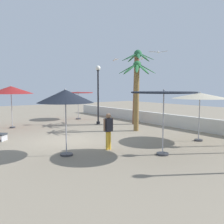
{
  "coord_description": "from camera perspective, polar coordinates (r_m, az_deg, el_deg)",
  "views": [
    {
      "loc": [
        11.65,
        -5.69,
        2.86
      ],
      "look_at": [
        0.0,
        2.92,
        1.4
      ],
      "focal_mm": 39.45,
      "sensor_mm": 36.0,
      "label": 1
    }
  ],
  "objects": [
    {
      "name": "lamp_post_3",
      "position": [
        19.04,
        -3.25,
        5.63
      ],
      "size": [
        0.38,
        0.38,
        4.52
      ],
      "color": "black",
      "rests_on": "ground_plane"
    },
    {
      "name": "patio_umbrella_0",
      "position": [
        10.32,
        -10.74,
        3.52
      ],
      "size": [
        2.33,
        2.33,
        2.81
      ],
      "color": "#333338",
      "rests_on": "ground_plane"
    },
    {
      "name": "palm_tree_1",
      "position": [
        16.08,
        5.74,
        5.83
      ],
      "size": [
        2.4,
        2.41,
        4.56
      ],
      "color": "olive",
      "rests_on": "ground_plane"
    },
    {
      "name": "seagull_0",
      "position": [
        16.47,
        10.63,
        13.54
      ],
      "size": [
        0.86,
        1.05,
        0.15
      ],
      "color": "white"
    },
    {
      "name": "patio_umbrella_3",
      "position": [
        22.16,
        -7.86,
        4.17
      ],
      "size": [
        2.6,
        2.6,
        2.54
      ],
      "color": "#333338",
      "rests_on": "ground_plane"
    },
    {
      "name": "palm_tree_0",
      "position": [
        18.97,
        5.68,
        7.63
      ],
      "size": [
        2.51,
        2.51,
        5.66
      ],
      "color": "brown",
      "rests_on": "ground_plane"
    },
    {
      "name": "patio_umbrella_2",
      "position": [
        13.76,
        19.71,
        3.51
      ],
      "size": [
        2.93,
        2.93,
        2.63
      ],
      "color": "#333338",
      "rests_on": "ground_plane"
    },
    {
      "name": "seagull_2",
      "position": [
        20.48,
        7.43,
        12.36
      ],
      "size": [
        1.2,
        0.48,
        0.18
      ],
      "color": "white"
    },
    {
      "name": "ground_plane",
      "position": [
        13.28,
        -10.25,
        -6.78
      ],
      "size": [
        56.0,
        56.0,
        0.0
      ],
      "primitive_type": "plane",
      "color": "gray"
    },
    {
      "name": "boundary_wall",
      "position": [
        18.4,
        13.72,
        -1.94
      ],
      "size": [
        25.2,
        0.3,
        0.9
      ],
      "primitive_type": "cube",
      "color": "silver",
      "rests_on": "ground_plane"
    },
    {
      "name": "patio_umbrella_1",
      "position": [
        18.55,
        -22.37,
        4.73
      ],
      "size": [
        3.01,
        3.01,
        2.98
      ],
      "color": "#333338",
      "rests_on": "ground_plane"
    },
    {
      "name": "seagull_1",
      "position": [
        22.5,
        1.0,
        12.1
      ],
      "size": [
        1.32,
        0.44,
        0.2
      ],
      "color": "white"
    },
    {
      "name": "patio_umbrella_4",
      "position": [
        10.45,
        11.9,
        3.72
      ],
      "size": [
        2.71,
        2.71,
        2.79
      ],
      "color": "#333338",
      "rests_on": "ground_plane"
    },
    {
      "name": "guest_0",
      "position": [
        11.26,
        -0.85,
        -3.67
      ],
      "size": [
        0.27,
        0.56,
        1.68
      ],
      "color": "gold",
      "rests_on": "ground_plane"
    }
  ]
}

